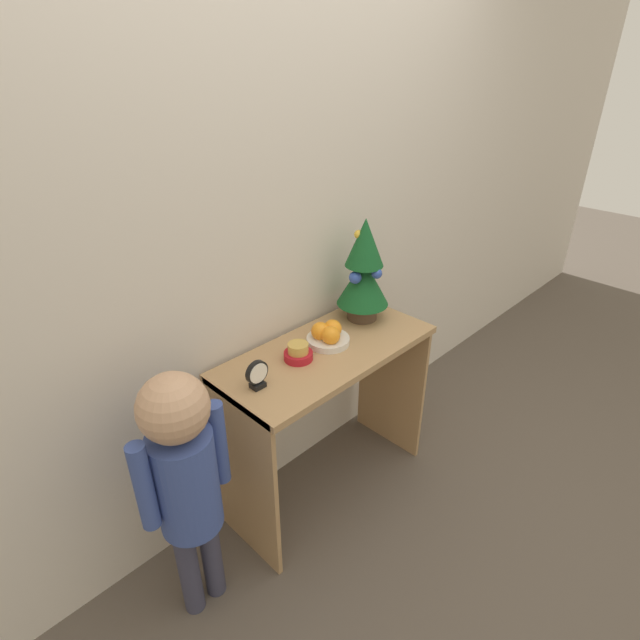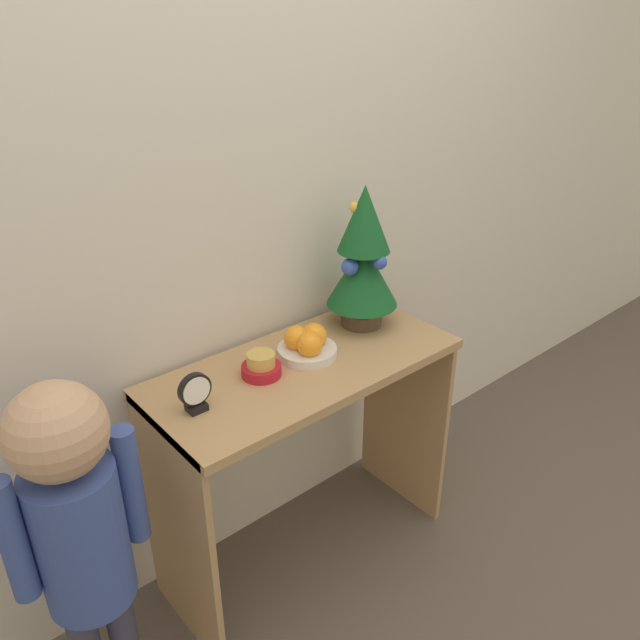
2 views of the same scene
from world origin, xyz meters
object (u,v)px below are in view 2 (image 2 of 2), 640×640
at_px(mini_tree, 363,258).
at_px(singing_bowl, 261,366).
at_px(fruit_bowl, 307,344).
at_px(child_figure, 77,522).
at_px(desk_clock, 195,393).

relative_size(mini_tree, singing_bowl, 4.06).
xyz_separation_m(fruit_bowl, singing_bowl, (-0.17, -0.00, -0.01)).
height_order(singing_bowl, child_figure, child_figure).
distance_m(mini_tree, fruit_bowl, 0.34).
height_order(mini_tree, desk_clock, mini_tree).
distance_m(mini_tree, singing_bowl, 0.50).
distance_m(fruit_bowl, singing_bowl, 0.17).
distance_m(mini_tree, child_figure, 1.12).
distance_m(mini_tree, desk_clock, 0.71).
distance_m(singing_bowl, child_figure, 0.63).
xyz_separation_m(fruit_bowl, desk_clock, (-0.41, -0.04, 0.02)).
relative_size(mini_tree, child_figure, 0.46).
xyz_separation_m(mini_tree, singing_bowl, (-0.45, -0.05, -0.21)).
bearing_deg(fruit_bowl, mini_tree, 9.59).
relative_size(desk_clock, child_figure, 0.11).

